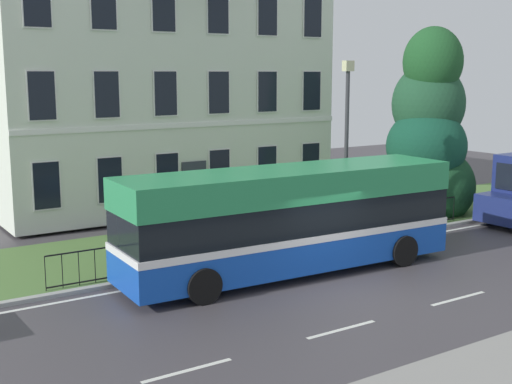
{
  "coord_description": "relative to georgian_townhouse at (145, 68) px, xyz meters",
  "views": [
    {
      "loc": [
        -11.8,
        -13.16,
        5.85
      ],
      "look_at": [
        -0.67,
        3.85,
        2.27
      ],
      "focal_mm": 47.54,
      "sensor_mm": 36.0,
      "label": 1
    }
  ],
  "objects": [
    {
      "name": "evergreen_tree",
      "position": [
        8.44,
        -9.34,
        -2.85
      ],
      "size": [
        3.78,
        3.56,
        8.17
      ],
      "color": "#423328",
      "rests_on": "ground_plane"
    },
    {
      "name": "georgian_townhouse",
      "position": [
        0.0,
        0.0,
        0.0
      ],
      "size": [
        14.61,
        9.23,
        11.85
      ],
      "color": "silver",
      "rests_on": "ground_plane"
    },
    {
      "name": "single_decker_bus",
      "position": [
        -1.33,
        -13.02,
        -4.43
      ],
      "size": [
        10.48,
        2.94,
        3.12
      ],
      "rotation": [
        0.0,
        0.0,
        -0.04
      ],
      "color": "#1449B7",
      "rests_on": "ground_plane"
    },
    {
      "name": "iron_verge_railing",
      "position": [
        0.0,
        -11.14,
        -5.45
      ],
      "size": [
        16.0,
        0.04,
        0.97
      ],
      "color": "black",
      "rests_on": "ground_plane"
    },
    {
      "name": "litter_bin",
      "position": [
        6.78,
        -10.67,
        -5.43
      ],
      "size": [
        0.47,
        0.47,
        1.03
      ],
      "color": "#23472D",
      "rests_on": "ground_plane"
    },
    {
      "name": "ground_plane",
      "position": [
        -0.98,
        -14.49,
        -6.09
      ],
      "size": [
        60.0,
        56.0,
        0.18
      ],
      "color": "#423E42"
    },
    {
      "name": "street_lamp_post",
      "position": [
        2.75,
        -10.71,
        -2.39
      ],
      "size": [
        0.36,
        0.24,
        6.15
      ],
      "color": "#333338",
      "rests_on": "ground_plane"
    }
  ]
}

